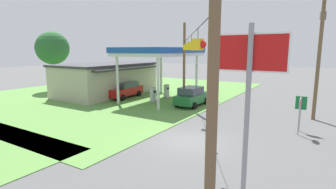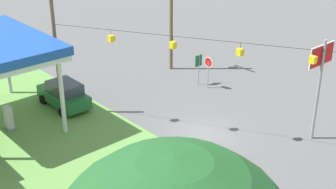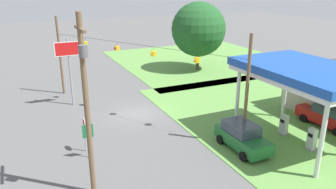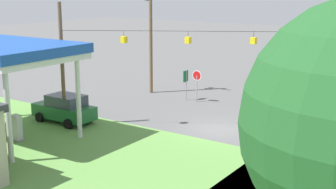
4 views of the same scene
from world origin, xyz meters
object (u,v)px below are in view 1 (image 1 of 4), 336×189
at_px(gas_station_canopy, 160,52).
at_px(stop_sign_roadside, 300,108).
at_px(car_at_pumps_front, 192,96).
at_px(fuel_pump_far, 166,92).
at_px(stop_sign_overhead, 249,77).
at_px(gas_station_store, 107,79).
at_px(route_sign, 301,106).
at_px(utility_pole_main, 320,50).
at_px(tree_behind_station, 52,48).
at_px(car_at_pumps_rear, 125,90).
at_px(fuel_pump_near, 153,95).

xyz_separation_m(gas_station_canopy, stop_sign_roadside, (-5.11, -14.22, -3.38)).
bearing_deg(car_at_pumps_front, fuel_pump_far, 63.57).
height_order(car_at_pumps_front, stop_sign_overhead, stop_sign_overhead).
xyz_separation_m(gas_station_store, stop_sign_roadside, (-4.73, -21.83, -0.12)).
relative_size(route_sign, utility_pole_main, 0.24).
distance_m(gas_station_canopy, fuel_pump_far, 4.63).
distance_m(car_at_pumps_front, tree_behind_station, 21.27).
xyz_separation_m(car_at_pumps_rear, tree_behind_station, (-0.56, 12.15, 4.72)).
xyz_separation_m(gas_station_canopy, tree_behind_station, (-1.42, 16.45, 0.47)).
bearing_deg(fuel_pump_near, gas_station_store, 82.88).
xyz_separation_m(fuel_pump_near, stop_sign_roadside, (-3.78, -14.22, 1.06)).
xyz_separation_m(fuel_pump_far, stop_sign_roadside, (-6.44, -14.22, 1.06)).
xyz_separation_m(stop_sign_overhead, tree_behind_station, (13.31, 29.89, 1.06)).
bearing_deg(tree_behind_station, gas_station_store, -83.29).
relative_size(fuel_pump_near, fuel_pump_far, 1.00).
xyz_separation_m(fuel_pump_far, car_at_pumps_front, (-2.14, -4.29, 0.22)).
distance_m(car_at_pumps_rear, tree_behind_station, 13.05).
relative_size(fuel_pump_far, stop_sign_roadside, 0.64).
distance_m(car_at_pumps_front, car_at_pumps_rear, 8.59).
distance_m(fuel_pump_far, tree_behind_station, 17.39).
relative_size(car_at_pumps_rear, route_sign, 2.12).
xyz_separation_m(gas_station_canopy, utility_pole_main, (-0.18, -14.82, 0.30)).
distance_m(stop_sign_overhead, utility_pole_main, 14.64).
distance_m(stop_sign_roadside, route_sign, 1.01).
height_order(fuel_pump_near, route_sign, route_sign).
relative_size(gas_station_store, fuel_pump_near, 7.56).
bearing_deg(tree_behind_station, car_at_pumps_rear, -87.37).
height_order(gas_station_store, stop_sign_overhead, stop_sign_overhead).
distance_m(gas_station_store, car_at_pumps_rear, 3.49).
xyz_separation_m(stop_sign_roadside, stop_sign_overhead, (-9.62, 0.79, 2.79)).
xyz_separation_m(car_at_pumps_front, route_sign, (-3.30, -9.90, 0.74)).
bearing_deg(tree_behind_station, fuel_pump_far, -80.50).
relative_size(fuel_pump_far, tree_behind_station, 0.20).
bearing_deg(fuel_pump_near, gas_station_canopy, 0.07).
xyz_separation_m(car_at_pumps_rear, stop_sign_roadside, (-4.24, -18.52, 0.87)).
bearing_deg(fuel_pump_far, utility_pole_main, -95.82).
distance_m(gas_station_store, fuel_pump_far, 7.89).
bearing_deg(fuel_pump_far, gas_station_canopy, 179.93).
xyz_separation_m(fuel_pump_far, utility_pole_main, (-1.51, -14.82, 4.73)).
bearing_deg(route_sign, tree_behind_station, 84.99).
distance_m(fuel_pump_near, stop_sign_roadside, 14.75).
bearing_deg(car_at_pumps_rear, stop_sign_overhead, 48.24).
distance_m(gas_station_store, route_sign, 22.12).
height_order(fuel_pump_near, tree_behind_station, tree_behind_station).
xyz_separation_m(gas_station_store, fuel_pump_far, (1.71, -7.61, -1.18)).
distance_m(gas_station_store, stop_sign_overhead, 25.61).
relative_size(gas_station_canopy, stop_sign_overhead, 1.48).
distance_m(fuel_pump_far, stop_sign_roadside, 15.65).
xyz_separation_m(fuel_pump_near, car_at_pumps_rear, (0.47, 4.30, 0.19)).
height_order(gas_station_store, car_at_pumps_front, gas_station_store).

